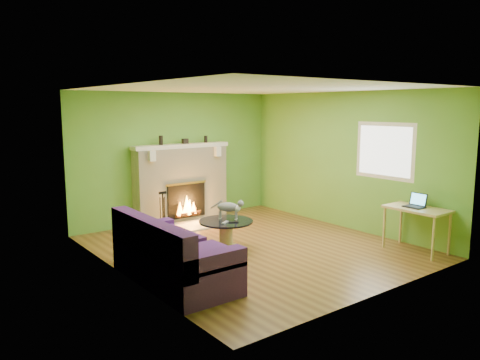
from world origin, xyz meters
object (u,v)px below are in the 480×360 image
object	(u,v)px
sofa	(170,257)
cat	(228,209)
desk	(417,213)
coffee_table	(226,233)

from	to	relation	value
sofa	cat	size ratio (longest dim) A/B	3.74
desk	cat	world-z (taller)	cat
sofa	desk	xyz separation A→B (m)	(3.81, -1.20, 0.28)
coffee_table	desk	world-z (taller)	desk
desk	sofa	bearing A→B (deg)	162.46
sofa	desk	size ratio (longest dim) A/B	2.06
cat	coffee_table	bearing A→B (deg)	171.93
coffee_table	desk	xyz separation A→B (m)	(2.41, -1.89, 0.34)
sofa	coffee_table	xyz separation A→B (m)	(1.40, 0.69, -0.06)
sofa	cat	xyz separation A→B (m)	(1.48, 0.74, 0.32)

